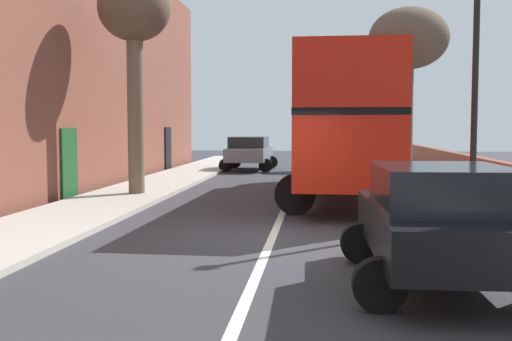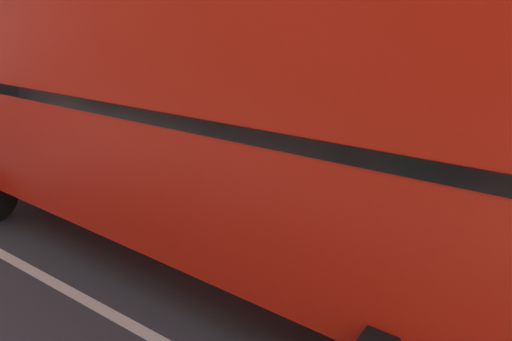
% 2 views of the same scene
% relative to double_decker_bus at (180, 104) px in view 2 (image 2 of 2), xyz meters
% --- Properties ---
extents(double_decker_bus, '(3.77, 10.92, 4.06)m').
position_rel_double_decker_bus_xyz_m(double_decker_bus, '(0.00, 0.00, 0.00)').
color(double_decker_bus, red).
rests_on(double_decker_bus, ground).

